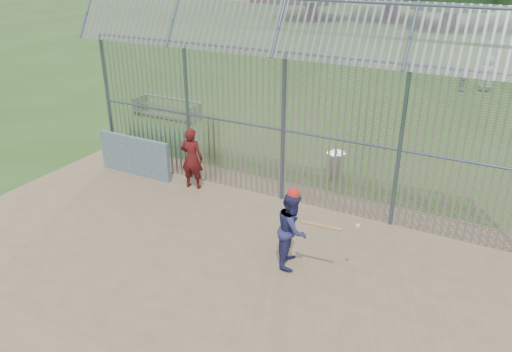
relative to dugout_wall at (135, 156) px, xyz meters
The scene contains 11 objects.
ground 5.47m from the dugout_wall, 32.23° to the right, with size 120.00×120.00×0.00m, color #2D511E.
dirt_infield 5.75m from the dugout_wall, 36.47° to the right, with size 14.00×10.00×0.02m, color #756047.
dugout_wall is the anchor object (origin of this frame).
batter 6.47m from the dugout_wall, 19.00° to the right, with size 0.82×0.64×1.70m, color navy.
onlooker 2.06m from the dugout_wall, ahead, with size 0.65×0.43×1.78m, color maroon.
bg_kid_standing 17.73m from the dugout_wall, 61.81° to the left, with size 0.82×0.54×1.68m, color gray.
bg_kid_seated 16.60m from the dugout_wall, 63.43° to the left, with size 0.54×0.22×0.92m, color slate.
batting_gear 6.68m from the dugout_wall, 18.77° to the right, with size 1.55×0.35×0.66m.
trash_can 6.04m from the dugout_wall, 27.18° to the left, with size 0.56×0.56×0.82m.
bleacher 5.71m from the dugout_wall, 117.57° to the left, with size 3.00×0.95×0.72m.
backstop_fence 6.66m from the dugout_wall, ahead, with size 20.09×0.81×5.30m.
Camera 1 is at (5.11, -7.64, 6.28)m, focal length 35.00 mm.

